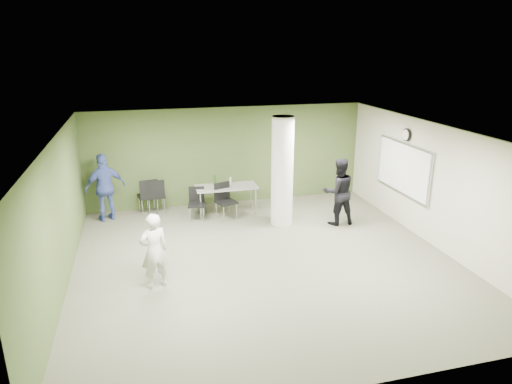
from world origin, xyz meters
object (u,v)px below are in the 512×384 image
object	(u,v)px
man_black	(338,192)
folding_table	(226,188)
woman_white	(154,251)
chair_back_left	(156,194)
man_blue	(105,187)

from	to	relation	value
man_black	folding_table	bearing A→B (deg)	-28.22
woman_white	man_black	xyz separation A→B (m)	(4.73, 2.13, 0.12)
chair_back_left	man_blue	xyz separation A→B (m)	(-1.28, -0.16, 0.33)
chair_back_left	folding_table	bearing A→B (deg)	159.88
folding_table	chair_back_left	distance (m)	1.94
chair_back_left	man_blue	bearing A→B (deg)	1.66
folding_table	chair_back_left	size ratio (longest dim) A/B	1.71
chair_back_left	man_black	world-z (taller)	man_black
man_black	man_blue	bearing A→B (deg)	-16.55
man_black	woman_white	bearing A→B (deg)	24.83
chair_back_left	woman_white	bearing A→B (deg)	81.62
woman_white	folding_table	bearing A→B (deg)	-137.84
woman_white	man_black	distance (m)	5.19
folding_table	chair_back_left	bearing A→B (deg)	165.94
folding_table	man_blue	distance (m)	3.17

